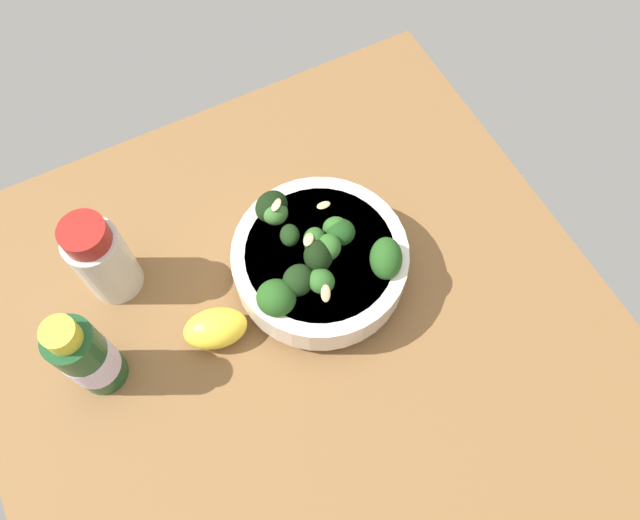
% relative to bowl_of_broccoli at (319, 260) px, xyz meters
% --- Properties ---
extents(ground_plane, '(0.69, 0.69, 0.03)m').
position_rel_bowl_of_broccoli_xyz_m(ground_plane, '(-0.06, 0.05, -0.06)').
color(ground_plane, brown).
extents(bowl_of_broccoli, '(0.20, 0.20, 0.10)m').
position_rel_bowl_of_broccoli_xyz_m(bowl_of_broccoli, '(0.00, 0.00, 0.00)').
color(bowl_of_broccoli, silver).
rests_on(bowl_of_broccoli, ground_plane).
extents(lemon_wedge, '(0.06, 0.08, 0.04)m').
position_rel_bowl_of_broccoli_xyz_m(lemon_wedge, '(-0.01, 0.13, -0.02)').
color(lemon_wedge, yellow).
rests_on(lemon_wedge, ground_plane).
extents(bottle_tall, '(0.05, 0.05, 0.14)m').
position_rel_bowl_of_broccoli_xyz_m(bottle_tall, '(0.00, 0.26, 0.02)').
color(bottle_tall, '#194723').
rests_on(bottle_tall, ground_plane).
extents(bottle_short, '(0.06, 0.06, 0.13)m').
position_rel_bowl_of_broccoli_xyz_m(bottle_short, '(0.10, 0.21, 0.02)').
color(bottle_short, beige).
rests_on(bottle_short, ground_plane).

